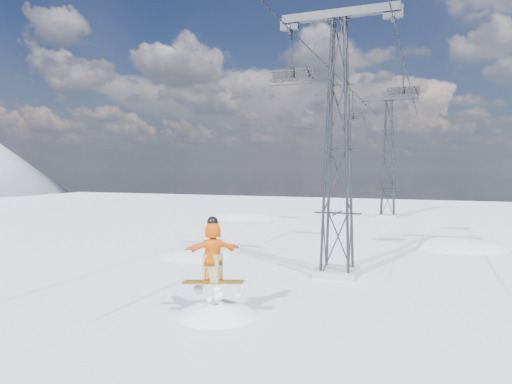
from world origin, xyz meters
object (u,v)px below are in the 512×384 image
at_px(lift_tower_near, 338,150).
at_px(lift_tower_far, 388,160).
at_px(lift_chair_near, 292,75).
at_px(snowboarder_jump, 218,364).

relative_size(lift_tower_near, lift_tower_far, 1.00).
relative_size(lift_tower_far, lift_chair_near, 4.68).
bearing_deg(lift_tower_near, snowboarder_jump, -110.75).
bearing_deg(lift_chair_near, lift_tower_far, 84.89).
height_order(lift_tower_far, snowboarder_jump, lift_tower_far).
distance_m(lift_tower_far, lift_chair_near, 24.92).
bearing_deg(lift_tower_far, lift_chair_near, -95.11).
xyz_separation_m(lift_tower_far, snowboarder_jump, (-2.55, -31.72, -7.07)).
height_order(lift_tower_near, snowboarder_jump, lift_tower_near).
distance_m(lift_tower_near, snowboarder_jump, 10.08).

